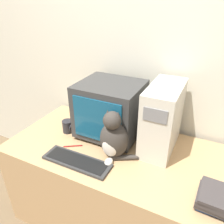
% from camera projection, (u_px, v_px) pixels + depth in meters
% --- Properties ---
extents(wall_back, '(7.00, 0.05, 2.50)m').
position_uv_depth(wall_back, '(144.00, 66.00, 1.72)').
color(wall_back, beige).
rests_on(wall_back, ground_plane).
extents(desk, '(1.63, 0.80, 0.75)m').
position_uv_depth(desk, '(118.00, 186.00, 1.76)').
color(desk, tan).
rests_on(desk, ground_plane).
extents(crt_monitor, '(0.46, 0.42, 0.43)m').
position_uv_depth(crt_monitor, '(110.00, 109.00, 1.66)').
color(crt_monitor, '#333333').
rests_on(crt_monitor, desk).
extents(computer_tower, '(0.21, 0.45, 0.47)m').
position_uv_depth(computer_tower, '(162.00, 118.00, 1.51)').
color(computer_tower, beige).
rests_on(computer_tower, desk).
extents(keyboard, '(0.47, 0.15, 0.02)m').
position_uv_depth(keyboard, '(77.00, 161.00, 1.45)').
color(keyboard, '#2D2D2D').
rests_on(keyboard, desk).
extents(cat, '(0.28, 0.23, 0.37)m').
position_uv_depth(cat, '(114.00, 138.00, 1.44)').
color(cat, '#38332D').
rests_on(cat, desk).
extents(book_stack, '(0.17, 0.22, 0.10)m').
position_uv_depth(book_stack, '(213.00, 198.00, 1.14)').
color(book_stack, '#234793').
rests_on(book_stack, desk).
extents(pen, '(0.12, 0.08, 0.01)m').
position_uv_depth(pen, '(73.00, 146.00, 1.61)').
color(pen, maroon).
rests_on(pen, desk).
extents(mug, '(0.09, 0.08, 0.10)m').
position_uv_depth(mug, '(68.00, 126.00, 1.76)').
color(mug, '#232328').
rests_on(mug, desk).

